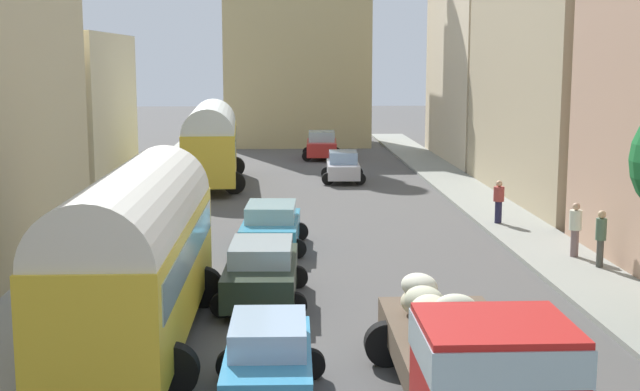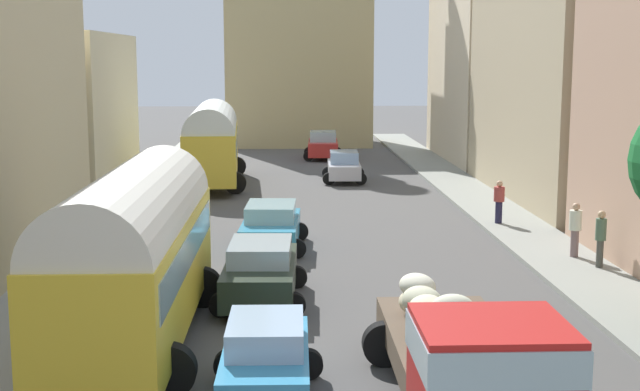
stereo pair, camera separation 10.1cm
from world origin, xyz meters
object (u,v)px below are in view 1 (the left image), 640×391
car_0 (343,167)px  pedestrian_3 (499,201)px  car_3 (262,271)px  car_4 (271,226)px  cargo_truck_0 (471,354)px  parked_bus_1 (211,140)px  parked_bus_0 (136,248)px  car_2 (269,361)px  pedestrian_2 (575,228)px  pedestrian_0 (601,236)px  car_1 (322,145)px

car_0 → pedestrian_3: bearing=-68.0°
car_3 → car_4: 6.23m
cargo_truck_0 → car_3: bearing=115.9°
car_3 → pedestrian_3: size_ratio=2.54×
parked_bus_1 → parked_bus_0: bearing=-89.6°
parked_bus_1 → car_2: 27.64m
car_3 → pedestrian_2: bearing=23.1°
car_3 → pedestrian_3: pedestrian_3 is taller
car_2 → pedestrian_3: (8.30, 16.17, 0.19)m
car_0 → pedestrian_3: (4.83, -11.97, 0.21)m
car_2 → pedestrian_3: pedestrian_3 is taller
cargo_truck_0 → car_2: size_ratio=1.85×
car_4 → pedestrian_2: bearing=-13.2°
parked_bus_0 → pedestrian_0: 13.78m
cargo_truck_0 → car_2: bearing=164.2°
parked_bus_1 → car_4: size_ratio=2.25×
pedestrian_0 → car_0: bearing=107.9°
cargo_truck_0 → pedestrian_3: bearing=74.2°
parked_bus_0 → car_4: (2.81, 9.52, -1.40)m
parked_bus_0 → cargo_truck_0: bearing=-34.4°
cargo_truck_0 → car_0: size_ratio=1.89×
cargo_truck_0 → car_1: bearing=90.8°
car_0 → car_4: size_ratio=0.84×
car_0 → pedestrian_0: 19.82m
car_2 → pedestrian_3: bearing=62.8°
parked_bus_0 → cargo_truck_0: 7.69m
cargo_truck_0 → car_4: cargo_truck_0 is taller
cargo_truck_0 → car_3: cargo_truck_0 is taller
parked_bus_1 → car_3: parked_bus_1 is taller
car_2 → car_3: (-0.24, 6.63, 0.01)m
car_2 → pedestrian_0: size_ratio=2.06×
car_3 → pedestrian_3: bearing=48.2°
cargo_truck_0 → car_2: 3.62m
parked_bus_0 → car_4: size_ratio=2.17×
parked_bus_0 → cargo_truck_0: (6.30, -4.31, -0.95)m
parked_bus_1 → car_4: 14.96m
parked_bus_1 → car_0: (6.48, 0.71, -1.43)m
cargo_truck_0 → car_1: size_ratio=1.75×
pedestrian_0 → pedestrian_2: bearing=101.0°
cargo_truck_0 → pedestrian_2: size_ratio=3.83×
pedestrian_0 → parked_bus_1: bearing=124.7°
pedestrian_2 → parked_bus_0: bearing=-148.8°
parked_bus_0 → car_1: parked_bus_0 is taller
cargo_truck_0 → car_2: cargo_truck_0 is taller
parked_bus_1 → car_1: bearing=60.7°
pedestrian_0 → car_3: bearing=-164.8°
car_0 → car_4: car_0 is taller
car_4 → parked_bus_0: bearing=-106.5°
cargo_truck_0 → car_0: cargo_truck_0 is taller
car_4 → car_3: bearing=-91.9°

